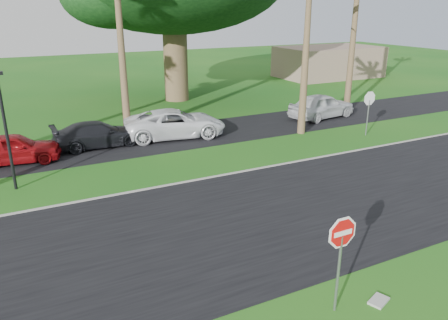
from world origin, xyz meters
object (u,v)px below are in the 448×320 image
(stop_sign_far, at_px, (369,104))
(car_pickup, at_px, (322,106))
(car_minivan, at_px, (175,124))
(car_red, at_px, (13,149))
(car_dark, at_px, (98,135))
(stop_sign_near, at_px, (341,245))

(stop_sign_far, bearing_deg, car_pickup, -93.56)
(car_minivan, bearing_deg, car_red, 104.04)
(stop_sign_far, distance_m, car_dark, 14.67)
(car_dark, bearing_deg, car_minivan, -93.00)
(stop_sign_near, relative_size, stop_sign_far, 1.00)
(stop_sign_near, relative_size, car_dark, 0.58)
(stop_sign_near, height_order, stop_sign_far, same)
(stop_sign_far, height_order, car_pickup, stop_sign_far)
(car_red, bearing_deg, stop_sign_near, -149.19)
(stop_sign_far, relative_size, car_pickup, 0.56)
(stop_sign_near, height_order, car_pickup, stop_sign_near)
(car_red, xyz_separation_m, car_pickup, (18.16, 0.51, 0.10))
(stop_sign_far, distance_m, car_pickup, 4.43)
(car_dark, height_order, car_pickup, car_pickup)
(car_red, relative_size, car_minivan, 0.75)
(car_pickup, bearing_deg, car_red, 82.91)
(car_minivan, bearing_deg, car_dark, 97.58)
(car_minivan, bearing_deg, stop_sign_far, -105.31)
(car_minivan, bearing_deg, car_pickup, -81.50)
(car_dark, height_order, car_minivan, car_minivan)
(car_red, height_order, car_minivan, car_minivan)
(stop_sign_near, distance_m, car_red, 16.15)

